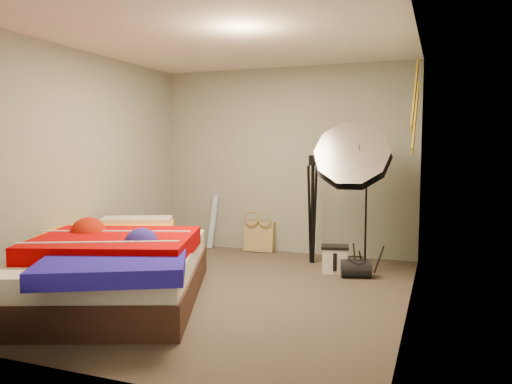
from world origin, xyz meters
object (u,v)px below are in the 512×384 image
at_px(bed, 115,266).
at_px(photo_umbrella, 352,158).
at_px(tote_bag, 259,237).
at_px(wrapping_roll, 213,222).
at_px(duffel_bag, 356,269).
at_px(camera_tripod, 313,202).
at_px(camera_case, 335,260).

height_order(bed, photo_umbrella, photo_umbrella).
xyz_separation_m(bed, photo_umbrella, (1.92, 1.75, 0.99)).
xyz_separation_m(tote_bag, photo_umbrella, (1.39, -0.77, 1.11)).
height_order(tote_bag, wrapping_roll, wrapping_roll).
bearing_deg(wrapping_roll, duffel_bag, -22.92).
relative_size(duffel_bag, bed, 0.12).
distance_m(tote_bag, duffel_bag, 1.75).
relative_size(duffel_bag, camera_tripod, 0.24).
height_order(tote_bag, camera_case, tote_bag).
bearing_deg(bed, duffel_bag, 38.42).
distance_m(duffel_bag, bed, 2.57).
height_order(tote_bag, camera_tripod, camera_tripod).
distance_m(tote_bag, camera_tripod, 1.09).
xyz_separation_m(tote_bag, bed, (-0.53, -2.52, 0.12)).
xyz_separation_m(bed, camera_tripod, (1.38, 2.12, 0.44)).
bearing_deg(wrapping_roll, tote_bag, 0.00).
distance_m(bed, camera_tripod, 2.57).
xyz_separation_m(camera_case, camera_tripod, (-0.37, 0.39, 0.62)).
bearing_deg(tote_bag, wrapping_roll, 176.20).
distance_m(wrapping_roll, duffel_bag, 2.39).
relative_size(tote_bag, photo_umbrella, 0.23).
relative_size(camera_case, bed, 0.11).
distance_m(wrapping_roll, camera_case, 2.09).
bearing_deg(camera_case, wrapping_roll, 146.25).
distance_m(tote_bag, bed, 2.58).
bearing_deg(photo_umbrella, duffel_bag, -61.19).
bearing_deg(photo_umbrella, wrapping_roll, 159.93).
bearing_deg(wrapping_roll, camera_case, -22.26).
bearing_deg(camera_case, photo_umbrella, -5.22).
bearing_deg(duffel_bag, camera_case, 136.79).
bearing_deg(camera_tripod, photo_umbrella, -34.22).
distance_m(wrapping_roll, camera_tripod, 1.65).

